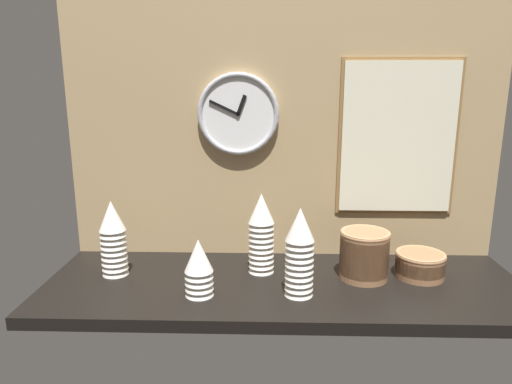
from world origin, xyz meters
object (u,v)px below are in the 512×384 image
cup_stack_far_left (113,238)px  bowl_stack_right (364,254)px  cup_stack_center (261,233)px  menu_board (398,138)px  bowl_stack_far_right (420,264)px  wall_clock (238,114)px  cup_stack_center_right (300,252)px  cup_stack_center_left (199,268)px

cup_stack_far_left → bowl_stack_right: bearing=-0.3°
cup_stack_far_left → bowl_stack_right: cup_stack_far_left is taller
cup_stack_center → menu_board: bearing=18.9°
cup_stack_center → bowl_stack_far_right: bearing=-3.0°
cup_stack_far_left → wall_clock: (42.08, 19.94, 40.92)cm
cup_stack_center_right → cup_stack_far_left: size_ratio=1.08×
cup_stack_center_left → bowl_stack_far_right: (73.75, 16.27, -4.55)cm
bowl_stack_right → cup_stack_far_left: bearing=179.7°
bowl_stack_far_right → wall_clock: bearing=163.4°
cup_stack_center_right → wall_clock: 56.52cm
cup_stack_center_right → cup_stack_center: 21.69cm
cup_stack_center_right → bowl_stack_far_right: cup_stack_center_right is taller
bowl_stack_right → wall_clock: size_ratio=0.56×
cup_stack_center_left → bowl_stack_far_right: bearing=12.4°
bowl_stack_right → cup_stack_center_left: bearing=-164.8°
cup_stack_center → bowl_stack_far_right: cup_stack_center is taller
cup_stack_center_right → cup_stack_far_left: bearing=167.4°
cup_stack_far_left → wall_clock: bearing=25.3°
cup_stack_far_left → menu_board: 107.64cm
bowl_stack_far_right → cup_stack_center: bearing=177.0°
bowl_stack_right → wall_clock: wall_clock is taller
cup_stack_far_left → cup_stack_center: 51.05cm
cup_stack_center_left → wall_clock: wall_clock is taller
cup_stack_center_left → menu_board: menu_board is taller
cup_stack_center → cup_stack_center_left: bearing=-135.0°
cup_stack_center → menu_board: 61.10cm
bowl_stack_far_right → bowl_stack_right: bearing=-175.6°
cup_stack_center → wall_clock: 43.94cm
bowl_stack_far_right → wall_clock: 82.66cm
cup_stack_far_left → bowl_stack_right: size_ratio=1.58×
menu_board → cup_stack_center_left: bearing=-152.3°
cup_stack_center_left → bowl_stack_far_right: cup_stack_center_left is taller
cup_stack_center → wall_clock: wall_clock is taller
bowl_stack_right → menu_board: 45.01cm
cup_stack_far_left → wall_clock: wall_clock is taller
cup_stack_center → cup_stack_center_left: cup_stack_center is taller
cup_stack_center_right → cup_stack_far_left: (-63.05, 14.14, -1.00)cm
bowl_stack_right → bowl_stack_far_right: bowl_stack_right is taller
cup_stack_center_right → cup_stack_center_left: cup_stack_center_right is taller
bowl_stack_far_right → menu_board: menu_board is taller
cup_stack_center_left → bowl_stack_right: size_ratio=1.10×
wall_clock → cup_stack_center_left: bearing=-106.3°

